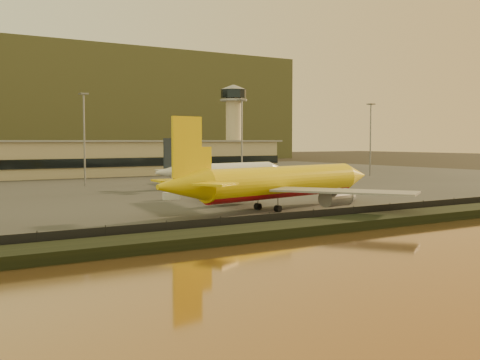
{
  "coord_description": "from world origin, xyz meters",
  "views": [
    {
      "loc": [
        -62.83,
        -81.6,
        12.73
      ],
      "look_at": [
        -2.93,
        12.0,
        5.38
      ],
      "focal_mm": 45.0,
      "sensor_mm": 36.0,
      "label": 1
    }
  ],
  "objects": [
    {
      "name": "ground",
      "position": [
        0.0,
        0.0,
        0.0
      ],
      "size": [
        900.0,
        900.0,
        0.0
      ],
      "primitive_type": "plane",
      "color": "black",
      "rests_on": "ground"
    },
    {
      "name": "embankment",
      "position": [
        0.0,
        -17.0,
        0.7
      ],
      "size": [
        320.0,
        7.0,
        1.4
      ],
      "primitive_type": "cube",
      "color": "black",
      "rests_on": "ground"
    },
    {
      "name": "tarmac",
      "position": [
        0.0,
        95.0,
        0.1
      ],
      "size": [
        320.0,
        220.0,
        0.2
      ],
      "primitive_type": "cube",
      "color": "#2D2D2D",
      "rests_on": "ground"
    },
    {
      "name": "perimeter_fence",
      "position": [
        0.0,
        -13.0,
        1.3
      ],
      "size": [
        300.0,
        0.05,
        2.2
      ],
      "primitive_type": "cube",
      "color": "black",
      "rests_on": "tarmac"
    },
    {
      "name": "terminal_building",
      "position": [
        -14.52,
        125.55,
        6.25
      ],
      "size": [
        202.0,
        25.0,
        12.6
      ],
      "color": "tan",
      "rests_on": "tarmac"
    },
    {
      "name": "control_tower",
      "position": [
        70.0,
        131.0,
        21.66
      ],
      "size": [
        11.2,
        11.2,
        35.5
      ],
      "color": "tan",
      "rests_on": "tarmac"
    },
    {
      "name": "apron_light_masts",
      "position": [
        15.0,
        75.0,
        15.7
      ],
      "size": [
        152.2,
        12.2,
        25.4
      ],
      "color": "slate",
      "rests_on": "tarmac"
    },
    {
      "name": "dhl_cargo_jet",
      "position": [
        1.47,
        5.86,
        5.05
      ],
      "size": [
        54.08,
        52.13,
        16.24
      ],
      "rotation": [
        0.0,
        0.0,
        0.21
      ],
      "color": "yellow",
      "rests_on": "tarmac"
    },
    {
      "name": "white_narrowbody_jet",
      "position": [
        22.43,
        59.16,
        4.1
      ],
      "size": [
        45.44,
        43.86,
        13.08
      ],
      "rotation": [
        0.0,
        0.0,
        0.16
      ],
      "color": "silver",
      "rests_on": "tarmac"
    },
    {
      "name": "gse_vehicle_yellow",
      "position": [
        7.37,
        26.53,
        1.02
      ],
      "size": [
        3.86,
        2.16,
        1.65
      ],
      "primitive_type": "cube",
      "rotation": [
        0.0,
        0.0,
        0.15
      ],
      "color": "yellow",
      "rests_on": "tarmac"
    },
    {
      "name": "gse_vehicle_white",
      "position": [
        -6.94,
        32.77,
        0.98
      ],
      "size": [
        3.7,
        2.23,
        1.55
      ],
      "primitive_type": "cube",
      "rotation": [
        0.0,
        0.0,
        -0.21
      ],
      "color": "silver",
      "rests_on": "tarmac"
    }
  ]
}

